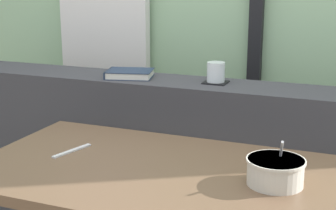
{
  "coord_description": "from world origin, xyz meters",
  "views": [
    {
      "loc": [
        0.66,
        -1.47,
        1.29
      ],
      "look_at": [
        -0.08,
        0.36,
        0.78
      ],
      "focal_mm": 53.37,
      "sensor_mm": 36.0,
      "label": 1
    }
  ],
  "objects_px": {
    "soup_bowl": "(275,172)",
    "fork_utensil": "(72,151)",
    "closed_book": "(129,74)",
    "juice_glass": "(216,73)",
    "coaster_square": "(216,82)",
    "breakfast_table": "(162,199)"
  },
  "relations": [
    {
      "from": "soup_bowl",
      "to": "fork_utensil",
      "type": "xyz_separation_m",
      "value": [
        -0.71,
        0.02,
        -0.04
      ]
    },
    {
      "from": "fork_utensil",
      "to": "closed_book",
      "type": "bearing_deg",
      "value": 111.98
    },
    {
      "from": "juice_glass",
      "to": "coaster_square",
      "type": "bearing_deg",
      "value": 86.42
    },
    {
      "from": "coaster_square",
      "to": "closed_book",
      "type": "xyz_separation_m",
      "value": [
        -0.4,
        -0.03,
        0.01
      ]
    },
    {
      "from": "breakfast_table",
      "to": "juice_glass",
      "type": "distance_m",
      "value": 0.73
    },
    {
      "from": "coaster_square",
      "to": "fork_utensil",
      "type": "height_order",
      "value": "coaster_square"
    },
    {
      "from": "juice_glass",
      "to": "fork_utensil",
      "type": "relative_size",
      "value": 0.5
    },
    {
      "from": "juice_glass",
      "to": "closed_book",
      "type": "height_order",
      "value": "juice_glass"
    },
    {
      "from": "breakfast_table",
      "to": "soup_bowl",
      "type": "distance_m",
      "value": 0.38
    },
    {
      "from": "breakfast_table",
      "to": "fork_utensil",
      "type": "relative_size",
      "value": 7.23
    },
    {
      "from": "juice_glass",
      "to": "soup_bowl",
      "type": "xyz_separation_m",
      "value": [
        0.38,
        -0.65,
        -0.15
      ]
    },
    {
      "from": "breakfast_table",
      "to": "fork_utensil",
      "type": "bearing_deg",
      "value": 174.16
    },
    {
      "from": "coaster_square",
      "to": "soup_bowl",
      "type": "height_order",
      "value": "coaster_square"
    },
    {
      "from": "breakfast_table",
      "to": "coaster_square",
      "type": "height_order",
      "value": "coaster_square"
    },
    {
      "from": "juice_glass",
      "to": "soup_bowl",
      "type": "bearing_deg",
      "value": -59.65
    },
    {
      "from": "coaster_square",
      "to": "closed_book",
      "type": "height_order",
      "value": "closed_book"
    },
    {
      "from": "breakfast_table",
      "to": "coaster_square",
      "type": "relative_size",
      "value": 12.3
    },
    {
      "from": "coaster_square",
      "to": "juice_glass",
      "type": "distance_m",
      "value": 0.04
    },
    {
      "from": "breakfast_table",
      "to": "closed_book",
      "type": "bearing_deg",
      "value": 123.76
    },
    {
      "from": "breakfast_table",
      "to": "juice_glass",
      "type": "height_order",
      "value": "juice_glass"
    },
    {
      "from": "fork_utensil",
      "to": "soup_bowl",
      "type": "bearing_deg",
      "value": 14.02
    },
    {
      "from": "fork_utensil",
      "to": "juice_glass",
      "type": "bearing_deg",
      "value": 77.59
    }
  ]
}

